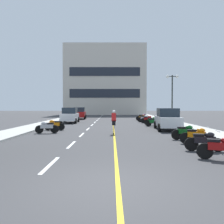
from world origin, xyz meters
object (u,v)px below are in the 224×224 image
at_px(motorcycle_2, 198,135).
at_px(motorcycle_5, 55,125).
at_px(parked_car_near, 168,119).
at_px(motorcycle_3, 187,132).
at_px(motorcycle_10, 143,117).
at_px(motorcycle_4, 47,127).
at_px(parked_car_mid, 71,115).
at_px(motorcycle_0, 222,148).
at_px(motorcycle_8, 149,119).
at_px(motorcycle_1, 206,141).
at_px(cyclist_rider, 114,122).
at_px(street_lamp_mid, 173,88).
at_px(motorcycle_9, 145,118).
at_px(parked_car_far, 80,113).
at_px(motorcycle_11, 143,117).
at_px(motorcycle_7, 153,121).
at_px(motorcycle_6, 155,122).

relative_size(motorcycle_2, motorcycle_5, 0.97).
xyz_separation_m(parked_car_near, motorcycle_3, (-0.28, -5.52, -0.44)).
bearing_deg(motorcycle_10, motorcycle_4, -121.62).
height_order(parked_car_mid, motorcycle_2, parked_car_mid).
distance_m(motorcycle_0, motorcycle_8, 18.01).
distance_m(motorcycle_1, cyclist_rider, 7.27).
bearing_deg(parked_car_mid, street_lamp_mid, -4.69).
relative_size(motorcycle_4, motorcycle_9, 1.00).
bearing_deg(motorcycle_5, motorcycle_9, 47.23).
xyz_separation_m(street_lamp_mid, motorcycle_4, (-11.72, -9.56, -3.62)).
bearing_deg(parked_car_far, motorcycle_9, -37.43).
bearing_deg(motorcycle_5, motorcycle_10, 54.46).
bearing_deg(motorcycle_4, motorcycle_3, -18.83).
height_order(motorcycle_3, motorcycle_11, same).
bearing_deg(motorcycle_2, motorcycle_7, 91.01).
bearing_deg(parked_car_mid, motorcycle_4, -88.48).
height_order(motorcycle_0, motorcycle_9, same).
relative_size(motorcycle_5, cyclist_rider, 0.96).
height_order(parked_car_near, motorcycle_7, parked_car_near).
height_order(motorcycle_4, motorcycle_8, same).
height_order(motorcycle_9, motorcycle_10, same).
height_order(motorcycle_1, motorcycle_6, same).
relative_size(parked_car_near, motorcycle_11, 2.59).
distance_m(motorcycle_0, motorcycle_3, 5.05).
height_order(motorcycle_2, motorcycle_11, same).
relative_size(street_lamp_mid, parked_car_mid, 1.29).
distance_m(parked_car_far, motorcycle_11, 9.76).
bearing_deg(motorcycle_7, street_lamp_mid, 43.16).
distance_m(parked_car_near, motorcycle_2, 7.15).
bearing_deg(motorcycle_0, motorcycle_5, 130.69).
relative_size(motorcycle_7, motorcycle_8, 0.98).
bearing_deg(motorcycle_5, motorcycle_6, 20.91).
distance_m(motorcycle_1, motorcycle_11, 22.75).
bearing_deg(motorcycle_0, motorcycle_2, 83.36).
distance_m(parked_car_near, cyclist_rider, 5.35).
bearing_deg(motorcycle_5, parked_car_mid, 92.05).
xyz_separation_m(parked_car_near, motorcycle_2, (-0.23, -7.13, -0.44)).
distance_m(motorcycle_0, motorcycle_11, 24.37).
xyz_separation_m(motorcycle_6, motorcycle_7, (0.10, 1.57, 0.00)).
bearing_deg(motorcycle_4, motorcycle_9, 52.62).
bearing_deg(motorcycle_5, motorcycle_1, -44.20).
relative_size(motorcycle_3, motorcycle_9, 1.00).
xyz_separation_m(street_lamp_mid, motorcycle_10, (-2.79, 4.95, -3.62)).
relative_size(parked_car_mid, parked_car_far, 0.99).
distance_m(street_lamp_mid, motorcycle_8, 4.55).
bearing_deg(motorcycle_3, street_lamp_mid, 78.52).
bearing_deg(motorcycle_10, motorcycle_7, -89.61).
bearing_deg(parked_car_near, cyclist_rider, -147.77).
height_order(parked_car_mid, motorcycle_1, parked_car_mid).
distance_m(motorcycle_7, motorcycle_11, 9.21).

